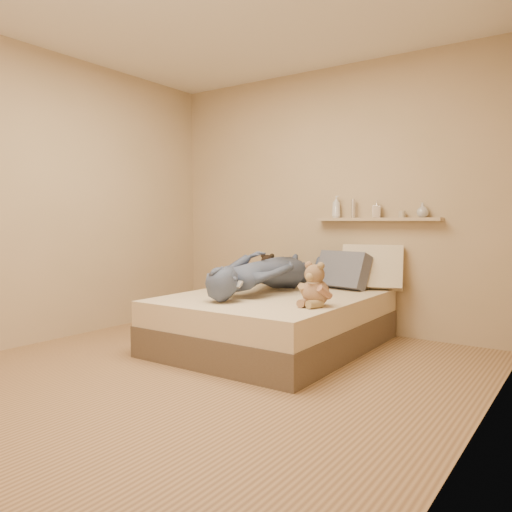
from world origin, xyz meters
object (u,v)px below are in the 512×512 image
Objects in this scene: person at (265,272)px; teddy_bear at (315,288)px; game_console at (232,284)px; dark_plush at (268,271)px; pillow_cream at (373,268)px; wall_shelf at (376,219)px; bed at (274,321)px; pillow_grey at (342,271)px.

teddy_bear is at bearing 149.69° from person.
teddy_bear is at bearing 17.58° from game_console.
dark_plush is (-0.40, 1.11, -0.01)m from game_console.
pillow_cream is 0.46× the size of wall_shelf.
person is (-0.14, 0.07, 0.41)m from bed.
pillow_cream is at bearing 56.28° from bed.
game_console is 1.64m from wall_shelf.
pillow_cream is at bearing -87.10° from wall_shelf.
bed is at bearing 152.03° from person.
teddy_bear reaches higher than dark_plush.
wall_shelf is at bearing 58.82° from bed.
pillow_grey is 0.58m from wall_shelf.
person is at bearing -126.56° from pillow_grey.
pillow_grey reaches higher than teddy_bear.
teddy_bear is 1.09× the size of dark_plush.
person is at bearing -58.65° from dark_plush.
teddy_bear is at bearing -89.40° from wall_shelf.
wall_shelf is at bearing 18.02° from dark_plush.
dark_plush is 0.20× the size of person.
bed is at bearing -114.43° from pillow_grey.
person is 1.18m from wall_shelf.
game_console is 0.50× the size of teddy_bear.
bed is 5.67× the size of teddy_bear.
pillow_cream reaches higher than dark_plush.
game_console is 0.60m from person.
game_console is 0.14× the size of wall_shelf.
game_console is at bearing -162.42° from teddy_bear.
wall_shelf is (1.00, 0.33, 0.52)m from dark_plush.
wall_shelf is (0.55, 0.91, 0.88)m from bed.
pillow_cream is at bearing -133.41° from person.
person is at bearing -132.69° from pillow_cream.
bed is 0.86m from pillow_grey.
bed is 3.45× the size of pillow_cream.
dark_plush is 0.78m from pillow_grey.
bed is at bearing 149.84° from teddy_bear.
person reaches higher than dark_plush.
person is (0.31, -0.51, 0.05)m from dark_plush.
pillow_cream is 1.10× the size of pillow_grey.
wall_shelf is (-0.01, 1.24, 0.51)m from teddy_bear.
wall_shelf reaches higher than teddy_bear.
pillow_cream reaches higher than game_console.
teddy_bear is 1.05m from pillow_grey.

